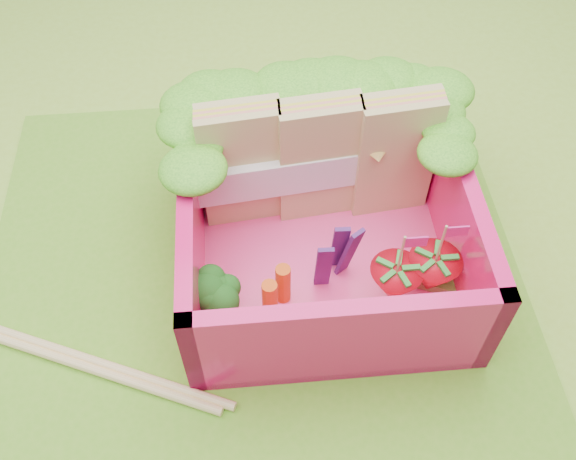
% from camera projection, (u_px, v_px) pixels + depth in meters
% --- Properties ---
extents(ground, '(14.00, 14.00, 0.00)m').
position_uv_depth(ground, '(255.00, 285.00, 3.13)').
color(ground, '#8FBB34').
rests_on(ground, ground).
extents(placemat, '(2.60, 2.60, 0.03)m').
position_uv_depth(placemat, '(255.00, 283.00, 3.12)').
color(placemat, '#64A825').
rests_on(placemat, ground).
extents(bento_floor, '(1.30, 1.30, 0.05)m').
position_uv_depth(bento_floor, '(323.00, 255.00, 3.17)').
color(bento_floor, '#FF418C').
rests_on(bento_floor, placemat).
extents(bento_box, '(1.30, 1.30, 0.55)m').
position_uv_depth(bento_box, '(325.00, 224.00, 2.98)').
color(bento_box, '#EF1464').
rests_on(bento_box, placemat).
extents(lettuce_ruffle, '(1.43, 0.77, 0.11)m').
position_uv_depth(lettuce_ruffle, '(316.00, 101.00, 3.00)').
color(lettuce_ruffle, '#268317').
rests_on(lettuce_ruffle, bento_box).
extents(sandwich_stack, '(1.24, 0.30, 0.68)m').
position_uv_depth(sandwich_stack, '(319.00, 160.00, 3.08)').
color(sandwich_stack, tan).
rests_on(sandwich_stack, bento_floor).
extents(broccoli, '(0.31, 0.31, 0.27)m').
position_uv_depth(broccoli, '(217.00, 292.00, 2.79)').
color(broccoli, '#75AE54').
rests_on(broccoli, bento_floor).
extents(carrot_sticks, '(0.14, 0.16, 0.25)m').
position_uv_depth(carrot_sticks, '(276.00, 292.00, 2.87)').
color(carrot_sticks, '#DF5E12').
rests_on(carrot_sticks, bento_floor).
extents(purple_wedges, '(0.20, 0.13, 0.38)m').
position_uv_depth(purple_wedges, '(337.00, 255.00, 2.91)').
color(purple_wedges, '#3D1856').
rests_on(purple_wedges, bento_floor).
extents(strawberry_left, '(0.24, 0.24, 0.48)m').
position_uv_depth(strawberry_left, '(394.00, 284.00, 2.89)').
color(strawberry_left, red).
rests_on(strawberry_left, bento_floor).
extents(strawberry_right, '(0.24, 0.24, 0.48)m').
position_uv_depth(strawberry_right, '(432.00, 274.00, 2.92)').
color(strawberry_right, red).
rests_on(strawberry_right, bento_floor).
extents(snap_peas, '(0.32, 0.36, 0.05)m').
position_uv_depth(snap_peas, '(431.00, 269.00, 3.06)').
color(snap_peas, '#5EB839').
rests_on(snap_peas, bento_floor).
extents(chopsticks, '(2.03, 0.91, 0.04)m').
position_uv_depth(chopsticks, '(9.00, 337.00, 2.90)').
color(chopsticks, '#E2C27C').
rests_on(chopsticks, placemat).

